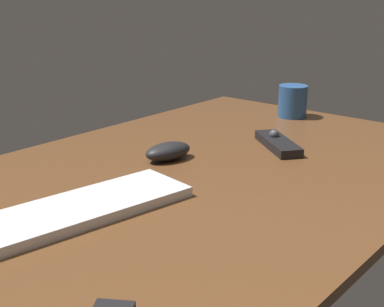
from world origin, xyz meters
The scene contains 5 objects.
desk centered at (0.00, 0.00, 1.00)cm, with size 140.00×84.00×2.00cm, color brown.
keyboard centered at (-25.85, 2.28, 2.92)cm, with size 42.41×13.18×1.85cm, color silver.
computer_mouse centered at (6.97, 10.34, 3.96)cm, with size 11.25×6.10×3.91cm, color black.
media_remote centered at (30.53, -3.50, 3.14)cm, with size 15.21×17.51×3.72cm.
coffee_mug centered at (59.62, 9.40, 6.61)cm, with size 8.28×8.28×9.23cm, color #28518C.
Camera 1 is at (-76.77, -66.91, 40.12)cm, focal length 50.42 mm.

